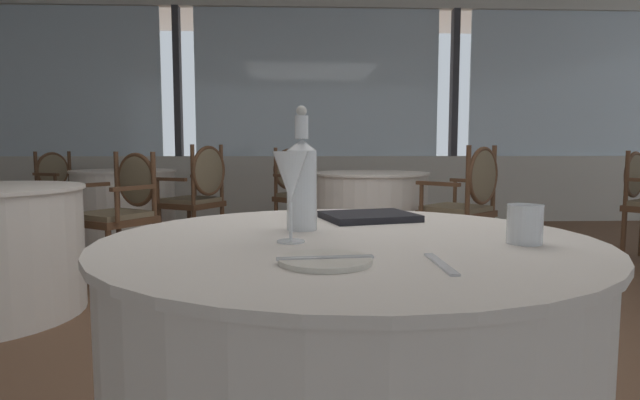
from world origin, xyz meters
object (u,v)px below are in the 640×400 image
(water_bottle, at_px, (302,181))
(dining_chair_3_1, at_px, (199,190))
(dining_chair_3_0, at_px, (62,186))
(side_plate, at_px, (325,260))
(menu_book, at_px, (369,216))
(dining_chair_0_1, at_px, (467,198))
(dining_chair_0_0, at_px, (298,187))
(dining_chair_1_0, at_px, (123,204))
(water_tumbler, at_px, (525,224))
(wine_glass, at_px, (290,178))

(water_bottle, xyz_separation_m, dining_chair_3_1, (-0.92, 3.41, -0.30))
(dining_chair_3_0, bearing_deg, side_plate, -32.21)
(menu_book, distance_m, dining_chair_3_1, 3.41)
(dining_chair_0_1, bearing_deg, dining_chair_3_1, 26.05)
(dining_chair_0_0, xyz_separation_m, dining_chair_1_0, (-1.27, -1.51, -0.01))
(water_bottle, distance_m, dining_chair_1_0, 2.79)
(water_bottle, bearing_deg, dining_chair_3_0, 120.54)
(water_bottle, xyz_separation_m, water_tumbler, (0.50, -0.22, -0.09))
(side_plate, relative_size, water_bottle, 0.55)
(water_tumbler, xyz_separation_m, dining_chair_0_1, (0.79, 2.80, -0.21))
(dining_chair_0_1, distance_m, dining_chair_1_0, 2.58)
(water_bottle, xyz_separation_m, dining_chair_3_0, (-2.54, 4.31, -0.32))
(side_plate, xyz_separation_m, water_tumbler, (0.46, 0.18, 0.04))
(water_tumbler, bearing_deg, menu_book, 126.18)
(water_bottle, bearing_deg, dining_chair_1_0, 117.68)
(wine_glass, relative_size, water_tumbler, 2.35)
(menu_book, xyz_separation_m, dining_chair_3_0, (-2.75, 4.12, -0.20))
(dining_chair_0_1, xyz_separation_m, dining_chair_1_0, (-2.58, -0.12, -0.02))
(side_plate, height_order, water_tumbler, water_tumbler)
(dining_chair_3_0, bearing_deg, dining_chair_0_1, 4.68)
(menu_book, bearing_deg, water_tumbler, -68.87)
(dining_chair_0_0, xyz_separation_m, dining_chair_3_0, (-2.53, 0.35, -0.02))
(water_bottle, bearing_deg, water_tumbler, -23.82)
(wine_glass, relative_size, dining_chair_0_0, 0.22)
(water_tumbler, height_order, dining_chair_1_0, dining_chair_1_0)
(dining_chair_1_0, bearing_deg, water_bottle, 60.52)
(dining_chair_3_1, bearing_deg, menu_book, 138.29)
(water_tumbler, distance_m, dining_chair_0_1, 2.91)
(water_tumbler, distance_m, dining_chair_3_0, 5.47)
(dining_chair_1_0, bearing_deg, menu_book, 66.19)
(wine_glass, relative_size, menu_book, 0.80)
(side_plate, xyz_separation_m, dining_chair_0_1, (1.25, 2.98, -0.17))
(dining_chair_3_0, bearing_deg, menu_book, -27.25)
(dining_chair_3_1, bearing_deg, water_bottle, 134.16)
(side_plate, height_order, dining_chair_1_0, dining_chair_1_0)
(dining_chair_0_1, xyz_separation_m, dining_chair_3_1, (-2.21, 0.83, 0.00))
(side_plate, distance_m, water_tumbler, 0.50)
(dining_chair_0_0, distance_m, dining_chair_3_1, 1.06)
(water_tumbler, bearing_deg, dining_chair_1_0, 123.79)
(dining_chair_3_0, bearing_deg, wine_glass, -31.69)
(water_bottle, distance_m, dining_chair_0_1, 2.89)
(water_bottle, distance_m, dining_chair_0_0, 3.97)
(wine_glass, bearing_deg, water_bottle, 81.74)
(water_tumbler, relative_size, dining_chair_0_0, 0.09)
(wine_glass, bearing_deg, dining_chair_3_1, 103.93)
(water_bottle, relative_size, dining_chair_3_1, 0.33)
(menu_book, bearing_deg, water_bottle, -152.51)
(dining_chair_1_0, xyz_separation_m, dining_chair_3_1, (0.37, 0.96, 0.02))
(wine_glass, bearing_deg, dining_chair_0_1, 64.49)
(side_plate, distance_m, dining_chair_3_0, 5.38)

